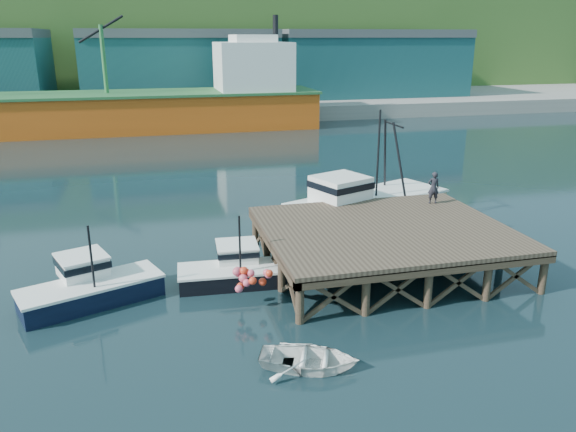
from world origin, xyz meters
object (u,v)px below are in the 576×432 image
object	(u,v)px
boat_black	(239,269)
trawler	(365,202)
boat_navy	(89,285)
dinghy	(309,359)
dockworker	(433,188)

from	to	relation	value
boat_black	trawler	xyz separation A→B (m)	(8.95, 6.53, 0.80)
boat_navy	boat_black	bearing A→B (deg)	-17.12
dinghy	dockworker	distance (m)	15.54
boat_navy	dockworker	distance (m)	18.91
dockworker	dinghy	bearing A→B (deg)	56.25
trawler	boat_navy	bearing A→B (deg)	-178.00
boat_black	boat_navy	bearing A→B (deg)	-172.61
dinghy	boat_black	bearing A→B (deg)	30.78
trawler	dockworker	bearing A→B (deg)	-72.30
boat_black	dinghy	xyz separation A→B (m)	(1.18, -7.89, -0.29)
dinghy	dockworker	bearing A→B (deg)	-21.09
trawler	boat_black	bearing A→B (deg)	-165.87
boat_black	dockworker	xyz separation A→B (m)	(11.69, 3.23, 2.39)
boat_navy	dockworker	world-z (taller)	dockworker
boat_navy	dinghy	xyz separation A→B (m)	(7.90, -7.45, -0.39)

